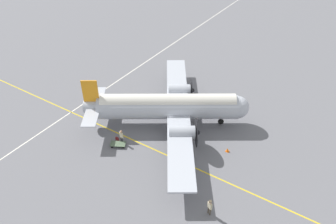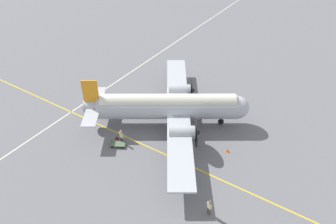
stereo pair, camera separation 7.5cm
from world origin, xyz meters
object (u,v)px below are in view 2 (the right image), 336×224
passenger_boarding (121,135)px  suitcase_near_door (117,139)px  baggage_cart (118,144)px  airliner_main (172,106)px  crew_foreground (209,206)px  traffic_cone (227,150)px

passenger_boarding → suitcase_near_door: (0.73, -0.03, -0.87)m
suitcase_near_door → baggage_cart: baggage_cart is taller
baggage_cart → suitcase_near_door: bearing=106.5°
airliner_main → passenger_boarding: 6.86m
crew_foreground → passenger_boarding: bearing=-172.1°
airliner_main → suitcase_near_door: bearing=-154.4°
crew_foreground → suitcase_near_door: bearing=-171.4°
suitcase_near_door → traffic_cone: (-11.44, -5.16, 0.01)m
airliner_main → crew_foreground: (-9.82, 9.27, -1.54)m
crew_foreground → baggage_cart: bearing=-169.3°
baggage_cart → airliner_main: bearing=36.9°
crew_foreground → traffic_cone: bearing=125.8°
crew_foreground → baggage_cart: 13.08m
baggage_cart → crew_foreground: bearing=-40.6°
passenger_boarding → traffic_cone: passenger_boarding is taller
crew_foreground → passenger_boarding: (12.74, -3.26, -0.02)m
baggage_cart → traffic_cone: bearing=-0.5°
crew_foreground → suitcase_near_door: 13.90m
passenger_boarding → traffic_cone: size_ratio=3.62×
traffic_cone → suitcase_near_door: bearing=24.3°
suitcase_near_door → airliner_main: bearing=-121.4°
airliner_main → crew_foreground: bearing=-76.4°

